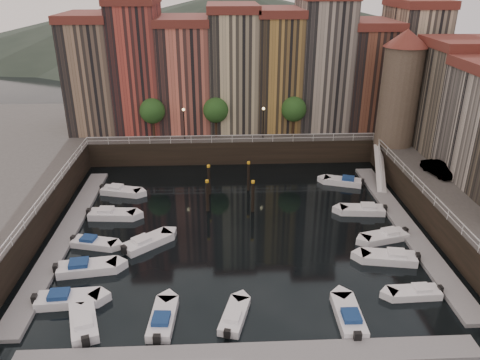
{
  "coord_description": "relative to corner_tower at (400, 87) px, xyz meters",
  "views": [
    {
      "loc": [
        -1.67,
        -39.7,
        22.65
      ],
      "look_at": [
        0.42,
        4.0,
        3.15
      ],
      "focal_mm": 35.0,
      "sensor_mm": 36.0,
      "label": 1
    }
  ],
  "objects": [
    {
      "name": "corner_tower",
      "position": [
        0.0,
        0.0,
        0.0
      ],
      "size": [
        5.2,
        5.2,
        13.8
      ],
      "color": "#6B5B4C",
      "rests_on": "quay_right"
    },
    {
      "name": "boat_left_3",
      "position": [
        -32.63,
        -12.13,
        -9.82
      ],
      "size": [
        4.91,
        2.09,
        1.11
      ],
      "rotation": [
        0.0,
        0.0,
        -0.07
      ],
      "color": "white",
      "rests_on": "ground"
    },
    {
      "name": "boat_right_1",
      "position": [
        -7.27,
        -21.13,
        -9.82
      ],
      "size": [
        4.98,
        2.52,
        1.12
      ],
      "rotation": [
        0.0,
        0.0,
        2.97
      ],
      "color": "white",
      "rests_on": "ground"
    },
    {
      "name": "dock_left",
      "position": [
        -36.2,
        -15.5,
        -10.02
      ],
      "size": [
        2.0,
        28.0,
        0.35
      ],
      "primitive_type": "cube",
      "color": "gray",
      "rests_on": "ground"
    },
    {
      "name": "dock_right",
      "position": [
        -3.8,
        -15.5,
        -10.02
      ],
      "size": [
        2.0,
        28.0,
        0.35
      ],
      "primitive_type": "cube",
      "color": "gray",
      "rests_on": "ground"
    },
    {
      "name": "boat_near_3",
      "position": [
        -12.71,
        -28.34,
        -9.83
      ],
      "size": [
        1.79,
        4.78,
        1.1
      ],
      "rotation": [
        0.0,
        0.0,
        1.56
      ],
      "color": "white",
      "rests_on": "ground"
    },
    {
      "name": "promenade_trees",
      "position": [
        -21.33,
        3.7,
        -3.61
      ],
      "size": [
        21.2,
        3.2,
        5.2
      ],
      "color": "black",
      "rests_on": "quay_far"
    },
    {
      "name": "car_a",
      "position": [
        1.64,
        -9.88,
        -6.54
      ],
      "size": [
        1.7,
        3.92,
        1.32
      ],
      "primitive_type": "imported",
      "rotation": [
        0.0,
        0.0,
        0.04
      ],
      "color": "gray",
      "rests_on": "quay_right"
    },
    {
      "name": "boat_extra_651",
      "position": [
        -28.35,
        -17.66,
        -9.82
      ],
      "size": [
        4.64,
        4.28,
        1.12
      ],
      "rotation": [
        0.0,
        0.0,
        0.69
      ],
      "color": "white",
      "rests_on": "ground"
    },
    {
      "name": "mooring_pilings",
      "position": [
        -20.64,
        -9.0,
        -8.54
      ],
      "size": [
        4.98,
        5.51,
        3.78
      ],
      "color": "black",
      "rests_on": "ground"
    },
    {
      "name": "car_b",
      "position": [
        1.27,
        -9.95,
        -6.53
      ],
      "size": [
        2.4,
        4.28,
        1.33
      ],
      "primitive_type": "imported",
      "rotation": [
        0.0,
        0.0,
        0.26
      ],
      "color": "gray",
      "rests_on": "quay_right"
    },
    {
      "name": "boat_right_3",
      "position": [
        -7.02,
        -12.35,
        -9.83
      ],
      "size": [
        4.77,
        2.11,
        1.08
      ],
      "rotation": [
        0.0,
        0.0,
        3.05
      ],
      "color": "white",
      "rests_on": "ground"
    },
    {
      "name": "railings",
      "position": [
        -20.0,
        -9.62,
        -6.41
      ],
      "size": [
        36.08,
        34.04,
        0.52
      ],
      "color": "white",
      "rests_on": "ground"
    },
    {
      "name": "boat_near_2",
      "position": [
        -20.83,
        -27.93,
        -9.87
      ],
      "size": [
        2.53,
        4.26,
        0.95
      ],
      "rotation": [
        0.0,
        0.0,
        1.29
      ],
      "color": "white",
      "rests_on": "ground"
    },
    {
      "name": "quay_far",
      "position": [
        -20.0,
        11.5,
        -8.69
      ],
      "size": [
        80.0,
        20.0,
        3.0
      ],
      "primitive_type": "cube",
      "color": "black",
      "rests_on": "ground"
    },
    {
      "name": "boat_left_0",
      "position": [
        -33.24,
        -25.46,
        -9.82
      ],
      "size": [
        4.91,
        2.06,
        1.11
      ],
      "rotation": [
        0.0,
        0.0,
        0.07
      ],
      "color": "white",
      "rests_on": "ground"
    },
    {
      "name": "boat_left_2",
      "position": [
        -33.16,
        -17.46,
        -9.87
      ],
      "size": [
        4.33,
        2.46,
        0.97
      ],
      "rotation": [
        0.0,
        0.0,
        -0.25
      ],
      "color": "white",
      "rests_on": "ground"
    },
    {
      "name": "street_lamps",
      "position": [
        -21.0,
        2.7,
        -4.3
      ],
      "size": [
        10.36,
        0.36,
        4.18
      ],
      "color": "black",
      "rests_on": "quay_far"
    },
    {
      "name": "boat_left_4",
      "position": [
        -32.76,
        -6.61,
        -9.83
      ],
      "size": [
        4.76,
        2.72,
        1.07
      ],
      "rotation": [
        0.0,
        0.0,
        -0.25
      ],
      "color": "white",
      "rests_on": "ground"
    },
    {
      "name": "boat_left_1",
      "position": [
        -32.82,
        -21.42,
        -9.8
      ],
      "size": [
        5.14,
        2.44,
        1.16
      ],
      "rotation": [
        0.0,
        0.0,
        0.13
      ],
      "color": "white",
      "rests_on": "ground"
    },
    {
      "name": "boat_near_0",
      "position": [
        -31.35,
        -27.99,
        -9.82
      ],
      "size": [
        3.08,
        4.92,
        1.11
      ],
      "rotation": [
        0.0,
        0.0,
        1.89
      ],
      "color": "white",
      "rests_on": "ground"
    },
    {
      "name": "ground",
      "position": [
        -20.0,
        -14.5,
        -10.19
      ],
      "size": [
        200.0,
        200.0,
        0.0
      ],
      "primitive_type": "plane",
      "color": "black",
      "rests_on": "ground"
    },
    {
      "name": "boat_right_2",
      "position": [
        -6.49,
        -17.64,
        -9.84
      ],
      "size": [
        4.65,
        2.67,
        1.04
      ],
      "rotation": [
        0.0,
        0.0,
        3.4
      ],
      "color": "white",
      "rests_on": "ground"
    },
    {
      "name": "boat_right_0",
      "position": [
        -6.93,
        -25.86,
        -9.87
      ],
      "size": [
        4.16,
        1.61,
        0.95
      ],
      "rotation": [
        0.0,
        0.0,
        3.17
      ],
      "color": "white",
      "rests_on": "ground"
    },
    {
      "name": "mountains",
      "position": [
        -18.28,
        95.5,
        -2.28
      ],
      "size": [
        145.0,
        100.0,
        18.0
      ],
      "color": "#2D382D",
      "rests_on": "ground"
    },
    {
      "name": "gangway",
      "position": [
        -2.9,
        -4.5,
        -8.28
      ],
      "size": [
        2.78,
        8.32,
        3.73
      ],
      "color": "white",
      "rests_on": "ground"
    },
    {
      "name": "dock_near",
      "position": [
        -20.0,
        -31.5,
        -10.02
      ],
      "size": [
        30.0,
        2.0,
        0.35
      ],
      "primitive_type": "cube",
      "color": "gray",
      "rests_on": "ground"
    },
    {
      "name": "far_terrace",
      "position": [
        -16.69,
        9.0,
        0.76
      ],
      "size": [
        48.7,
        10.3,
        17.5
      ],
      "color": "#8A6F57",
      "rests_on": "quay_far"
    },
    {
      "name": "boat_near_1",
      "position": [
        -25.86,
        -28.01,
        -9.84
      ],
      "size": [
        1.95,
        4.64,
        1.05
      ],
      "rotation": [
        0.0,
        0.0,
        1.5
      ],
      "color": "white",
      "rests_on": "ground"
    },
    {
      "name": "boat_right_4",
      "position": [
        -7.22,
        -5.2,
        -9.84
      ],
      "size": [
        4.66,
        2.95,
        1.05
      ],
      "rotation": [
        0.0,
        0.0,
        2.81
      ],
      "color": "white",
      "rests_on": "ground"
    }
  ]
}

